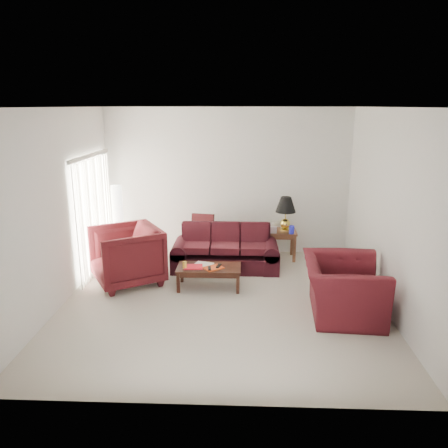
# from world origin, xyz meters

# --- Properties ---
(floor) EXTENTS (5.00, 5.00, 0.00)m
(floor) POSITION_xyz_m (0.00, 0.00, 0.00)
(floor) COLOR beige
(floor) RESTS_ON ground
(blinds) EXTENTS (0.10, 2.00, 2.16)m
(blinds) POSITION_xyz_m (-2.42, 1.30, 1.08)
(blinds) COLOR silver
(blinds) RESTS_ON ground
(sofa) EXTENTS (2.06, 0.99, 0.82)m
(sofa) POSITION_xyz_m (0.00, 1.45, 0.41)
(sofa) COLOR black
(sofa) RESTS_ON ground
(throw_pillow) EXTENTS (0.48, 0.29, 0.46)m
(throw_pillow) POSITION_xyz_m (-0.48, 2.11, 0.69)
(throw_pillow) COLOR black
(throw_pillow) RESTS_ON sofa
(end_table) EXTENTS (0.58, 0.58, 0.59)m
(end_table) POSITION_xyz_m (1.14, 2.09, 0.29)
(end_table) COLOR #512F1B
(end_table) RESTS_ON ground
(table_lamp) EXTENTS (0.41, 0.41, 0.68)m
(table_lamp) POSITION_xyz_m (1.18, 2.14, 0.93)
(table_lamp) COLOR #E8CA48
(table_lamp) RESTS_ON end_table
(clock) EXTENTS (0.13, 0.05, 0.13)m
(clock) POSITION_xyz_m (0.93, 1.91, 0.65)
(clock) COLOR silver
(clock) RESTS_ON end_table
(blue_canister) EXTENTS (0.12, 0.12, 0.16)m
(blue_canister) POSITION_xyz_m (1.29, 1.89, 0.67)
(blue_canister) COLOR #1C1DB9
(blue_canister) RESTS_ON end_table
(picture_frame) EXTENTS (0.20, 0.22, 0.06)m
(picture_frame) POSITION_xyz_m (1.00, 2.32, 0.67)
(picture_frame) COLOR silver
(picture_frame) RESTS_ON end_table
(floor_lamp) EXTENTS (0.32, 0.32, 1.52)m
(floor_lamp) POSITION_xyz_m (-2.19, 2.02, 0.76)
(floor_lamp) COLOR white
(floor_lamp) RESTS_ON ground
(armchair_left) EXTENTS (1.51, 1.50, 1.01)m
(armchair_left) POSITION_xyz_m (-1.69, 0.69, 0.51)
(armchair_left) COLOR #410F12
(armchair_left) RESTS_ON ground
(armchair_right) EXTENTS (1.22, 1.37, 0.84)m
(armchair_right) POSITION_xyz_m (1.80, -0.37, 0.42)
(armchair_right) COLOR #461016
(armchair_right) RESTS_ON ground
(coffee_table) EXTENTS (1.21, 0.92, 0.38)m
(coffee_table) POSITION_xyz_m (-0.24, 0.54, 0.19)
(coffee_table) COLOR black
(coffee_table) RESTS_ON ground
(magazine_red) EXTENTS (0.33, 0.26, 0.02)m
(magazine_red) POSITION_xyz_m (-0.51, 0.50, 0.39)
(magazine_red) COLOR red
(magazine_red) RESTS_ON coffee_table
(magazine_white) EXTENTS (0.36, 0.31, 0.02)m
(magazine_white) POSITION_xyz_m (-0.34, 0.62, 0.39)
(magazine_white) COLOR silver
(magazine_white) RESTS_ON coffee_table
(magazine_orange) EXTENTS (0.38, 0.37, 0.02)m
(magazine_orange) POSITION_xyz_m (-0.16, 0.47, 0.39)
(magazine_orange) COLOR #C94217
(magazine_orange) RESTS_ON coffee_table
(remote_a) EXTENTS (0.07, 0.17, 0.02)m
(remote_a) POSITION_xyz_m (-0.22, 0.40, 0.41)
(remote_a) COLOR black
(remote_a) RESTS_ON coffee_table
(remote_b) EXTENTS (0.09, 0.18, 0.02)m
(remote_b) POSITION_xyz_m (-0.08, 0.52, 0.41)
(remote_b) COLOR black
(remote_b) RESTS_ON coffee_table
(yellow_glass) EXTENTS (0.08, 0.08, 0.12)m
(yellow_glass) POSITION_xyz_m (-0.64, 0.45, 0.44)
(yellow_glass) COLOR yellow
(yellow_glass) RESTS_ON coffee_table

